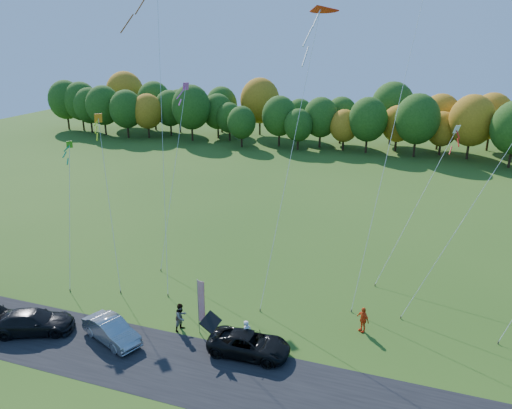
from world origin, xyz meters
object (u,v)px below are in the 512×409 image
(silver_sedan, at_px, (112,330))
(black_suv, at_px, (249,344))
(feather_flag, at_px, (201,301))
(person_east, at_px, (363,319))

(silver_sedan, bearing_deg, black_suv, -58.01)
(silver_sedan, height_order, feather_flag, feather_flag)
(person_east, distance_m, feather_flag, 10.66)
(person_east, bearing_deg, feather_flag, -120.91)
(black_suv, xyz_separation_m, silver_sedan, (-8.75, -1.57, 0.04))
(black_suv, bearing_deg, feather_flag, 71.87)
(black_suv, bearing_deg, silver_sedan, 98.18)
(silver_sedan, xyz_separation_m, person_east, (14.94, 6.34, 0.14))
(black_suv, relative_size, silver_sedan, 1.12)
(silver_sedan, distance_m, person_east, 16.23)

